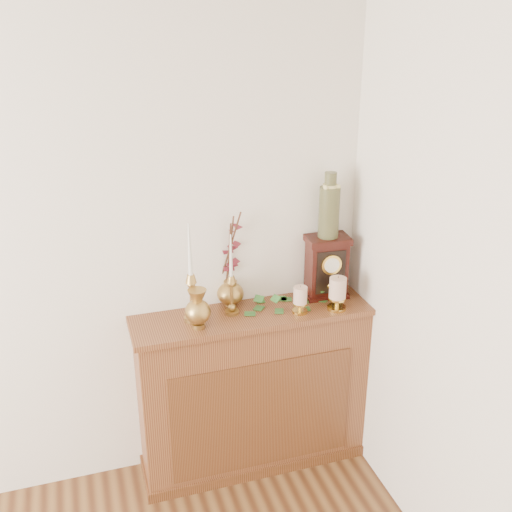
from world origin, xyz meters
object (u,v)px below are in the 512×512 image
object	(u,v)px
candlestick_left	(191,290)
ginger_jar	(231,261)
bud_vase	(198,309)
candlestick_center	(231,289)
mantel_clock	(327,267)
ceramic_vase	(329,208)

from	to	relation	value
candlestick_left	ginger_jar	world-z (taller)	ginger_jar
bud_vase	candlestick_center	bearing A→B (deg)	24.99
bud_vase	mantel_clock	xyz separation A→B (m)	(0.72, 0.14, 0.06)
candlestick_left	candlestick_center	size ratio (longest dim) A/B	1.19
mantel_clock	ceramic_vase	size ratio (longest dim) A/B	0.99
candlestick_left	bud_vase	size ratio (longest dim) A/B	2.52
candlestick_left	ginger_jar	distance (m)	0.28
bud_vase	ceramic_vase	world-z (taller)	ceramic_vase
ceramic_vase	candlestick_left	bearing A→B (deg)	-174.87
ginger_jar	candlestick_left	bearing A→B (deg)	-149.46
candlestick_center	bud_vase	xyz separation A→B (m)	(-0.19, -0.09, -0.04)
ginger_jar	mantel_clock	bearing A→B (deg)	-8.67
ginger_jar	ceramic_vase	world-z (taller)	ceramic_vase
ginger_jar	ceramic_vase	bearing A→B (deg)	-8.32
candlestick_center	candlestick_left	bearing A→B (deg)	-176.86
mantel_clock	ceramic_vase	bearing A→B (deg)	90.00
bud_vase	ceramic_vase	bearing A→B (deg)	11.25
candlestick_left	candlestick_center	distance (m)	0.20
ceramic_vase	candlestick_center	bearing A→B (deg)	-174.11
bud_vase	ceramic_vase	distance (m)	0.83
ceramic_vase	bud_vase	bearing A→B (deg)	-168.75
ginger_jar	candlestick_center	bearing A→B (deg)	-104.65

